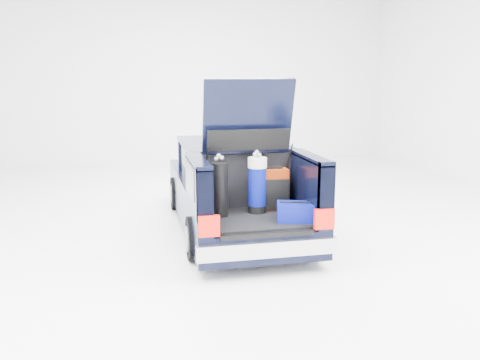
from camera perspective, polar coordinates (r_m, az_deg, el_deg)
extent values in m
plane|color=white|center=(8.53, -0.71, -5.44)|extent=(14.00, 14.00, 0.00)
cube|color=black|center=(9.02, -1.53, -1.21)|extent=(1.75, 3.00, 0.70)
cube|color=black|center=(10.55, -3.10, 0.10)|extent=(1.70, 0.30, 0.50)
cube|color=#ACACB4|center=(10.70, -3.21, -0.12)|extent=(1.72, 0.10, 0.22)
cube|color=black|center=(8.41, -0.93, 2.17)|extent=(1.55, 1.95, 0.54)
cube|color=black|center=(8.37, -0.94, 4.13)|extent=(1.62, 2.05, 0.06)
cube|color=black|center=(7.03, 1.72, -6.21)|extent=(1.75, 1.30, 0.40)
cube|color=black|center=(6.98, 1.69, -4.40)|extent=(1.32, 1.18, 0.05)
cube|color=black|center=(6.72, -4.68, -1.54)|extent=(0.20, 1.30, 0.85)
cube|color=black|center=(7.08, 7.85, -0.93)|extent=(0.20, 1.30, 0.85)
cube|color=black|center=(6.64, -4.74, 2.12)|extent=(0.20, 1.30, 0.06)
cube|color=black|center=(7.00, 7.95, 2.55)|extent=(0.20, 1.30, 0.06)
cube|color=black|center=(7.45, 0.61, -0.24)|extent=(1.36, 0.08, 0.84)
cube|color=#ACACB4|center=(6.39, 3.19, -7.77)|extent=(1.80, 0.12, 0.20)
cube|color=red|center=(6.16, -3.52, -5.18)|extent=(0.26, 0.07, 0.26)
cube|color=red|center=(6.54, 9.45, -4.34)|extent=(0.26, 0.07, 0.26)
cube|color=black|center=(6.37, 3.12, -6.18)|extent=(1.20, 0.06, 0.06)
cube|color=black|center=(7.15, 0.93, 7.28)|extent=(1.28, 0.33, 1.03)
cube|color=black|center=(7.18, 0.86, 8.42)|extent=(0.95, 0.17, 0.54)
cylinder|color=black|center=(9.73, -7.15, -1.50)|extent=(0.20, 0.62, 0.62)
cylinder|color=slate|center=(9.73, -7.15, -1.50)|extent=(0.23, 0.36, 0.36)
cylinder|color=black|center=(9.99, 2.25, -1.06)|extent=(0.20, 0.62, 0.62)
cylinder|color=slate|center=(9.99, 2.25, -1.06)|extent=(0.23, 0.36, 0.36)
cylinder|color=black|center=(7.04, -5.12, -6.56)|extent=(0.20, 0.62, 0.62)
cylinder|color=slate|center=(7.04, -5.12, -6.56)|extent=(0.23, 0.36, 0.36)
cylinder|color=black|center=(7.40, 7.64, -5.70)|extent=(0.20, 0.62, 0.62)
cylinder|color=slate|center=(7.40, 7.64, -5.70)|extent=(0.23, 0.36, 0.36)
cube|color=maroon|center=(7.31, 3.83, -1.05)|extent=(0.39, 0.26, 0.60)
cube|color=black|center=(7.25, 3.86, 1.40)|extent=(0.24, 0.06, 0.03)
cube|color=black|center=(7.22, 4.07, -1.71)|extent=(0.39, 0.04, 0.46)
cylinder|color=black|center=(6.93, -2.30, -1.05)|extent=(0.29, 0.34, 0.78)
cube|color=white|center=(7.02, -2.44, -0.66)|extent=(0.09, 0.03, 0.27)
sphere|color=#99999E|center=(6.86, -2.66, 2.38)|extent=(0.06, 0.06, 0.06)
sphere|color=#99999E|center=(6.82, -2.07, 2.49)|extent=(0.06, 0.06, 0.06)
cylinder|color=black|center=(7.22, 1.93, -3.23)|extent=(0.32, 0.32, 0.10)
cylinder|color=#040B6D|center=(7.14, 1.95, -0.70)|extent=(0.30, 0.30, 0.56)
cylinder|color=white|center=(7.08, 1.96, 1.96)|extent=(0.32, 0.32, 0.14)
sphere|color=#99999E|center=(7.09, 2.17, 2.81)|extent=(0.07, 0.07, 0.07)
sphere|color=#99999E|center=(7.09, 1.89, 3.15)|extent=(0.07, 0.07, 0.07)
cube|color=#040B6D|center=(6.82, 6.35, -3.58)|extent=(0.58, 0.45, 0.24)
cylinder|color=black|center=(6.78, 6.38, -2.49)|extent=(0.44, 0.13, 0.03)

